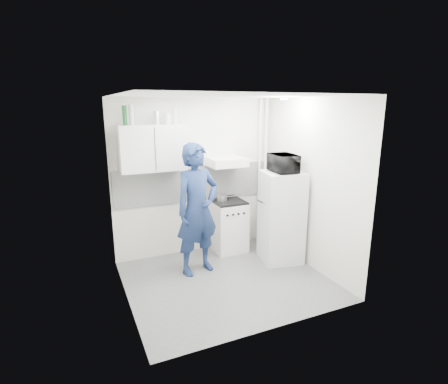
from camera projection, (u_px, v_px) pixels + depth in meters
name	position (u px, v px, depth m)	size (l,w,h in m)	color
floor	(227.00, 280.00, 5.09)	(2.80, 2.80, 0.00)	#5A5A5A
ceiling	(227.00, 96.00, 4.46)	(2.80, 2.80, 0.00)	white
wall_back	(196.00, 177.00, 5.88)	(2.80, 2.80, 0.00)	silver
wall_left	(122.00, 206.00, 4.22)	(2.60, 2.60, 0.00)	silver
wall_right	(310.00, 185.00, 5.33)	(2.60, 2.60, 0.00)	silver
person	(197.00, 210.00, 5.15)	(0.72, 0.47, 1.97)	#16264C
stove	(229.00, 226.00, 6.07)	(0.54, 0.54, 0.86)	silver
fridge	(281.00, 217.00, 5.61)	(0.61, 0.61, 1.47)	silver
stove_top	(229.00, 202.00, 5.96)	(0.52, 0.52, 0.03)	black
saucepan	(222.00, 198.00, 5.96)	(0.17, 0.17, 0.10)	silver
microwave	(284.00, 163.00, 5.40)	(0.34, 0.50, 0.28)	black
bottle_a	(125.00, 115.00, 5.03)	(0.07, 0.07, 0.28)	#144C1E
bottle_b	(131.00, 115.00, 5.06)	(0.08, 0.08, 0.29)	#B2B7BC
canister_a	(156.00, 118.00, 5.22)	(0.08, 0.08, 0.19)	silver
canister_b	(168.00, 118.00, 5.29)	(0.09, 0.09, 0.17)	#B2B7BC
bottle_e	(175.00, 116.00, 5.33)	(0.06, 0.06, 0.24)	#B2B7BC
upper_cabinet	(152.00, 148.00, 5.30)	(1.00, 0.35, 0.70)	silver
range_hood	(226.00, 162.00, 5.78)	(0.60, 0.50, 0.14)	silver
backsplash	(196.00, 183.00, 5.89)	(2.74, 0.03, 0.60)	white
pipe_a	(265.00, 172.00, 6.33)	(0.05, 0.05, 2.60)	silver
pipe_b	(259.00, 173.00, 6.28)	(0.04, 0.04, 2.60)	silver
ceiling_spot_fixture	(284.00, 99.00, 5.05)	(0.10, 0.10, 0.02)	white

